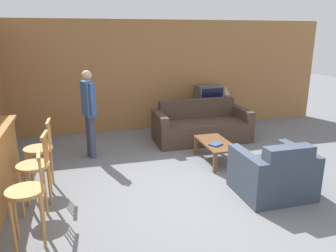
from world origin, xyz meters
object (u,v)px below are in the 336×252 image
object	(u,v)px
bar_chair_mid	(35,170)
coffee_table	(216,145)
tv_unit	(208,117)
armchair_near	(273,175)
couch_far	(201,127)
table_lamp	(225,91)
bar_chair_far	(40,153)
tv	(209,96)
bar_chair_near	(27,197)
person_by_window	(89,109)
book_on_table	(216,144)

from	to	relation	value
bar_chair_mid	coffee_table	world-z (taller)	bar_chair_mid
tv_unit	armchair_near	bearing A→B (deg)	-96.85
couch_far	tv_unit	world-z (taller)	couch_far
table_lamp	bar_chair_far	bearing A→B (deg)	-149.34
couch_far	tv	distance (m)	1.13
coffee_table	armchair_near	bearing A→B (deg)	-78.17
bar_chair_near	bar_chair_mid	bearing A→B (deg)	90.00
tv	coffee_table	bearing A→B (deg)	-108.67
bar_chair_far	person_by_window	bearing A→B (deg)	56.42
tv_unit	bar_chair_far	bearing A→B (deg)	-146.48
bar_chair_far	table_lamp	bearing A→B (deg)	30.66
coffee_table	tv_unit	distance (m)	2.25
bar_chair_near	tv_unit	size ratio (longest dim) A/B	0.93
coffee_table	tv_unit	world-z (taller)	tv_unit
bar_chair_near	tv_unit	distance (m)	5.33
couch_far	person_by_window	xyz separation A→B (m)	(-2.39, -0.40, 0.63)
book_on_table	coffee_table	bearing A→B (deg)	65.24
coffee_table	table_lamp	xyz separation A→B (m)	(1.15, 2.13, 0.59)
table_lamp	bar_chair_mid	bearing A→B (deg)	-143.08
armchair_near	tv_unit	bearing A→B (deg)	83.15
armchair_near	person_by_window	xyz separation A→B (m)	(-2.48, 2.27, 0.63)
bar_chair_near	person_by_window	world-z (taller)	person_by_window
bar_chair_near	table_lamp	xyz separation A→B (m)	(4.12, 3.83, 0.34)
armchair_near	table_lamp	bearing A→B (deg)	76.37
coffee_table	table_lamp	distance (m)	2.49
tv_unit	table_lamp	bearing A→B (deg)	0.00
bar_chair_near	bar_chair_far	bearing A→B (deg)	90.00
person_by_window	tv_unit	bearing A→B (deg)	23.49
bar_chair_mid	bar_chair_far	distance (m)	0.65
coffee_table	tv	bearing A→B (deg)	71.33
tv_unit	tv	bearing A→B (deg)	-90.00
bar_chair_near	tv_unit	bearing A→B (deg)	46.07
bar_chair_mid	coffee_table	xyz separation A→B (m)	(2.97, 0.97, -0.25)
bar_chair_near	coffee_table	world-z (taller)	bar_chair_near
bar_chair_near	tv_unit	world-z (taller)	bar_chair_near
book_on_table	person_by_window	xyz separation A→B (m)	(-2.12, 1.02, 0.55)
bar_chair_mid	person_by_window	bearing A→B (deg)	66.86
bar_chair_mid	book_on_table	bearing A→B (deg)	15.62
bar_chair_near	armchair_near	size ratio (longest dim) A/B	1.06
bar_chair_mid	armchair_near	world-z (taller)	bar_chair_mid
book_on_table	tv_unit	bearing A→B (deg)	70.92
tv_unit	coffee_table	bearing A→B (deg)	-108.64
couch_far	book_on_table	xyz separation A→B (m)	(-0.27, -1.42, 0.09)
tv	book_on_table	world-z (taller)	tv
table_lamp	coffee_table	bearing A→B (deg)	-118.39
couch_far	person_by_window	world-z (taller)	person_by_window
bar_chair_far	bar_chair_near	bearing A→B (deg)	-90.00
bar_chair_far	person_by_window	xyz separation A→B (m)	(0.78, 1.18, 0.37)
tv_unit	bar_chair_mid	bearing A→B (deg)	-139.99
tv	table_lamp	distance (m)	0.44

